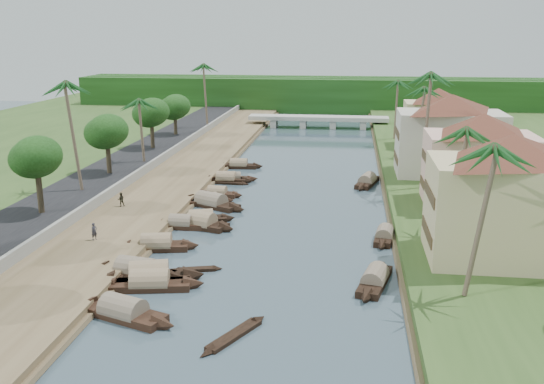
# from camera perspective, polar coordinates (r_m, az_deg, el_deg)

# --- Properties ---
(ground) EXTENTS (220.00, 220.00, 0.00)m
(ground) POSITION_cam_1_polar(r_m,az_deg,el_deg) (53.90, 0.04, -5.73)
(ground) COLOR #394B55
(ground) RESTS_ON ground
(left_bank) EXTENTS (10.00, 180.00, 0.80)m
(left_bank) POSITION_cam_1_polar(r_m,az_deg,el_deg) (75.86, -10.05, 0.48)
(left_bank) COLOR brown
(left_bank) RESTS_ON ground
(right_bank) EXTENTS (16.00, 180.00, 1.20)m
(right_bank) POSITION_cam_1_polar(r_m,az_deg,el_deg) (73.48, 16.98, -0.26)
(right_bank) COLOR #2E491D
(right_bank) RESTS_ON ground
(road) EXTENTS (8.00, 180.00, 1.40)m
(road) POSITION_cam_1_polar(r_m,az_deg,el_deg) (78.73, -15.98, 0.88)
(road) COLOR black
(road) RESTS_ON ground
(retaining_wall) EXTENTS (0.40, 180.00, 1.10)m
(retaining_wall) POSITION_cam_1_polar(r_m,az_deg,el_deg) (76.98, -13.07, 1.26)
(retaining_wall) COLOR gray
(retaining_wall) RESTS_ON left_bank
(treeline) EXTENTS (120.00, 14.00, 8.00)m
(treeline) POSITION_cam_1_polar(r_m,az_deg,el_deg) (150.91, 4.99, 9.16)
(treeline) COLOR #15350E
(treeline) RESTS_ON ground
(bridge) EXTENTS (28.00, 4.00, 2.40)m
(bridge) POSITION_cam_1_polar(r_m,az_deg,el_deg) (123.41, 4.37, 6.83)
(bridge) COLOR #A4A39A
(bridge) RESTS_ON ground
(building_near) EXTENTS (14.85, 14.85, 10.20)m
(building_near) POSITION_cam_1_polar(r_m,az_deg,el_deg) (51.21, 21.32, -0.40)
(building_near) COLOR #C7B285
(building_near) RESTS_ON right_bank
(building_mid) EXTENTS (14.11, 14.11, 9.70)m
(building_mid) POSITION_cam_1_polar(r_m,az_deg,el_deg) (66.69, 18.99, 2.97)
(building_mid) COLOR beige
(building_mid) RESTS_ON right_bank
(building_far) EXTENTS (15.59, 15.59, 10.20)m
(building_far) POSITION_cam_1_polar(r_m,az_deg,el_deg) (80.02, 16.39, 5.24)
(building_far) COLOR beige
(building_far) RESTS_ON right_bank
(building_distant) EXTENTS (12.62, 12.62, 9.20)m
(building_distant) POSITION_cam_1_polar(r_m,az_deg,el_deg) (99.82, 15.25, 6.84)
(building_distant) COLOR #C7B285
(building_distant) RESTS_ON right_bank
(sampan_0) EXTENTS (8.92, 4.71, 2.31)m
(sampan_0) POSITION_cam_1_polar(r_m,az_deg,el_deg) (43.40, -13.81, -10.91)
(sampan_0) COLOR black
(sampan_0) RESTS_ON ground
(sampan_1) EXTENTS (9.07, 4.41, 2.58)m
(sampan_1) POSITION_cam_1_polar(r_m,az_deg,el_deg) (48.75, -11.47, -7.81)
(sampan_1) COLOR black
(sampan_1) RESTS_ON ground
(sampan_2) EXTENTS (8.71, 3.20, 2.25)m
(sampan_2) POSITION_cam_1_polar(r_m,az_deg,el_deg) (47.51, -11.42, -8.44)
(sampan_2) COLOR black
(sampan_2) RESTS_ON ground
(sampan_3) EXTENTS (9.01, 3.35, 2.35)m
(sampan_3) POSITION_cam_1_polar(r_m,az_deg,el_deg) (49.96, -12.67, -7.31)
(sampan_3) COLOR black
(sampan_3) RESTS_ON ground
(sampan_4) EXTENTS (8.00, 3.13, 2.22)m
(sampan_4) POSITION_cam_1_polar(r_m,az_deg,el_deg) (55.47, -10.80, -4.95)
(sampan_4) COLOR black
(sampan_4) RESTS_ON ground
(sampan_5) EXTENTS (7.77, 4.16, 2.40)m
(sampan_5) POSITION_cam_1_polar(r_m,az_deg,el_deg) (60.89, -6.64, -2.96)
(sampan_5) COLOR black
(sampan_5) RESTS_ON ground
(sampan_6) EXTENTS (6.48, 1.73, 1.98)m
(sampan_6) POSITION_cam_1_polar(r_m,az_deg,el_deg) (61.05, -8.57, -2.99)
(sampan_6) COLOR black
(sampan_6) RESTS_ON ground
(sampan_7) EXTENTS (7.31, 3.57, 1.96)m
(sampan_7) POSITION_cam_1_polar(r_m,az_deg,el_deg) (62.45, -6.70, -2.52)
(sampan_7) COLOR black
(sampan_7) RESTS_ON ground
(sampan_8) EXTENTS (6.27, 3.31, 1.94)m
(sampan_8) POSITION_cam_1_polar(r_m,az_deg,el_deg) (68.92, -6.07, -0.83)
(sampan_8) COLOR black
(sampan_8) RESTS_ON ground
(sampan_9) EXTENTS (9.40, 6.08, 2.40)m
(sampan_9) POSITION_cam_1_polar(r_m,az_deg,el_deg) (68.05, -5.75, -1.01)
(sampan_9) COLOR black
(sampan_9) RESTS_ON ground
(sampan_10) EXTENTS (6.45, 1.82, 1.82)m
(sampan_10) POSITION_cam_1_polar(r_m,az_deg,el_deg) (71.95, -5.17, -0.13)
(sampan_10) COLOR black
(sampan_10) RESTS_ON ground
(sampan_11) EXTENTS (7.26, 1.95, 2.09)m
(sampan_11) POSITION_cam_1_polar(r_m,az_deg,el_deg) (78.71, -4.35, 1.21)
(sampan_11) COLOR black
(sampan_11) RESTS_ON ground
(sampan_12) EXTENTS (7.30, 2.98, 1.78)m
(sampan_12) POSITION_cam_1_polar(r_m,az_deg,el_deg) (79.00, -3.86, 1.26)
(sampan_12) COLOR black
(sampan_12) RESTS_ON ground
(sampan_13) EXTENTS (7.22, 1.90, 2.00)m
(sampan_13) POSITION_cam_1_polar(r_m,az_deg,el_deg) (86.87, -3.15, 2.53)
(sampan_13) COLOR black
(sampan_13) RESTS_ON ground
(sampan_14) EXTENTS (3.45, 8.53, 2.06)m
(sampan_14) POSITION_cam_1_polar(r_m,az_deg,el_deg) (47.93, 9.65, -8.14)
(sampan_14) COLOR black
(sampan_14) RESTS_ON ground
(sampan_15) EXTENTS (2.32, 6.92, 1.87)m
(sampan_15) POSITION_cam_1_polar(r_m,az_deg,el_deg) (57.90, 10.52, -4.09)
(sampan_15) COLOR black
(sampan_15) RESTS_ON ground
(sampan_16) EXTENTS (3.81, 8.68, 2.11)m
(sampan_16) POSITION_cam_1_polar(r_m,az_deg,el_deg) (78.26, 8.95, 0.99)
(sampan_16) COLOR black
(sampan_16) RESTS_ON ground
(canoe_0) EXTENTS (3.88, 6.34, 0.88)m
(canoe_0) POSITION_cam_1_polar(r_m,az_deg,el_deg) (40.00, -3.58, -13.33)
(canoe_0) COLOR black
(canoe_0) RESTS_ON ground
(canoe_1) EXTENTS (4.34, 1.81, 0.70)m
(canoe_1) POSITION_cam_1_polar(r_m,az_deg,el_deg) (50.32, -7.13, -7.28)
(canoe_1) COLOR black
(canoe_1) RESTS_ON ground
(canoe_2) EXTENTS (5.02, 0.93, 0.73)m
(canoe_2) POSITION_cam_1_polar(r_m,az_deg,el_deg) (77.78, -3.96, 0.81)
(canoe_2) COLOR black
(canoe_2) RESTS_ON ground
(palm_0) EXTENTS (3.20, 3.20, 12.04)m
(palm_0) POSITION_cam_1_polar(r_m,az_deg,el_deg) (41.80, 19.10, 3.66)
(palm_0) COLOR brown
(palm_0) RESTS_ON ground
(palm_1) EXTENTS (3.20, 3.20, 11.02)m
(palm_1) POSITION_cam_1_polar(r_m,az_deg,el_deg) (55.57, 17.27, 5.38)
(palm_1) COLOR brown
(palm_1) RESTS_ON ground
(palm_2) EXTENTS (3.20, 3.20, 14.71)m
(palm_2) POSITION_cam_1_polar(r_m,az_deg,el_deg) (71.16, 14.53, 10.40)
(palm_2) COLOR brown
(palm_2) RESTS_ON ground
(palm_3) EXTENTS (3.20, 3.20, 11.51)m
(palm_3) POSITION_cam_1_polar(r_m,az_deg,el_deg) (89.63, 13.67, 9.34)
(palm_3) COLOR brown
(palm_3) RESTS_ON ground
(palm_5) EXTENTS (3.20, 3.20, 13.64)m
(palm_5) POSITION_cam_1_polar(r_m,az_deg,el_deg) (70.85, -18.34, 9.45)
(palm_5) COLOR brown
(palm_5) RESTS_ON ground
(palm_6) EXTENTS (3.20, 3.20, 10.04)m
(palm_6) POSITION_cam_1_polar(r_m,az_deg,el_deg) (85.20, -12.28, 8.31)
(palm_6) COLOR brown
(palm_6) RESTS_ON ground
(palm_7) EXTENTS (3.20, 3.20, 11.20)m
(palm_7) POSITION_cam_1_polar(r_m,az_deg,el_deg) (104.67, 11.70, 10.02)
(palm_7) COLOR brown
(palm_7) RESTS_ON ground
(palm_8) EXTENTS (3.20, 3.20, 13.09)m
(palm_8) POSITION_cam_1_polar(r_m,az_deg,el_deg) (114.92, -6.30, 11.65)
(palm_8) COLOR brown
(palm_8) RESTS_ON ground
(tree_2) EXTENTS (4.75, 4.75, 7.59)m
(tree_2) POSITION_cam_1_polar(r_m,az_deg,el_deg) (63.81, -21.30, 2.99)
(tree_2) COLOR #423625
(tree_2) RESTS_ON ground
(tree_3) EXTENTS (5.02, 5.02, 7.39)m
(tree_3) POSITION_cam_1_polar(r_m,az_deg,el_deg) (79.50, -15.29, 5.44)
(tree_3) COLOR #423625
(tree_3) RESTS_ON ground
(tree_4) EXTENTS (5.11, 5.11, 7.54)m
(tree_4) POSITION_cam_1_polar(r_m,az_deg,el_deg) (95.71, -11.30, 7.28)
(tree_4) COLOR #423625
(tree_4) RESTS_ON ground
(tree_5) EXTENTS (4.99, 4.99, 6.80)m
(tree_5) POSITION_cam_1_polar(r_m,az_deg,el_deg) (107.82, -9.14, 7.85)
(tree_5) COLOR #423625
(tree_5) RESTS_ON ground
(tree_6) EXTENTS (4.08, 4.08, 6.96)m
(tree_6) POSITION_cam_1_polar(r_m,az_deg,el_deg) (82.01, 19.75, 5.17)
(tree_6) COLOR #423625
(tree_6) RESTS_ON ground
(person_near) EXTENTS (0.63, 0.69, 1.58)m
(person_near) POSITION_cam_1_polar(r_m,az_deg,el_deg) (56.79, -16.39, -3.58)
(person_near) COLOR #2A2931
(person_near) RESTS_ON left_bank
(person_far) EXTENTS (0.92, 0.84, 1.52)m
(person_far) POSITION_cam_1_polar(r_m,az_deg,el_deg) (66.80, -14.03, -0.68)
(person_far) COLOR #2B2A1E
(person_far) RESTS_ON left_bank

